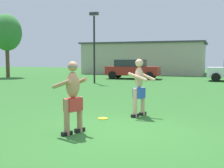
% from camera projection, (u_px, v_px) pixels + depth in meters
% --- Properties ---
extents(ground_plane, '(80.00, 80.00, 0.00)m').
position_uv_depth(ground_plane, '(116.00, 131.00, 6.87)').
color(ground_plane, '#2D6628').
extents(player_with_cap, '(0.73, 0.74, 1.67)m').
position_uv_depth(player_with_cap, '(73.00, 94.00, 6.59)').
color(player_with_cap, black).
rests_on(player_with_cap, ground_plane).
extents(player_in_blue, '(0.73, 0.66, 1.70)m').
position_uv_depth(player_in_blue, '(139.00, 86.00, 8.58)').
color(player_in_blue, black).
rests_on(player_in_blue, ground_plane).
extents(frisbee, '(0.29, 0.29, 0.03)m').
position_uv_depth(frisbee, '(103.00, 119.00, 8.26)').
color(frisbee, yellow).
rests_on(frisbee, ground_plane).
extents(car_red_near_post, '(4.39, 2.21, 1.58)m').
position_uv_depth(car_red_near_post, '(132.00, 69.00, 23.90)').
color(car_red_near_post, maroon).
rests_on(car_red_near_post, ground_plane).
extents(lamp_post, '(0.60, 0.24, 4.75)m').
position_uv_depth(lamp_post, '(94.00, 39.00, 19.47)').
color(lamp_post, black).
rests_on(lamp_post, ground_plane).
extents(outbuilding_behind_lot, '(12.91, 7.25, 3.34)m').
position_uv_depth(outbuilding_behind_lot, '(145.00, 58.00, 32.20)').
color(outbuilding_behind_lot, '#B2A893').
rests_on(outbuilding_behind_lot, ground_plane).
extents(tree_behind_players, '(2.59, 2.59, 5.54)m').
position_uv_depth(tree_behind_players, '(7.00, 33.00, 25.48)').
color(tree_behind_players, brown).
rests_on(tree_behind_players, ground_plane).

